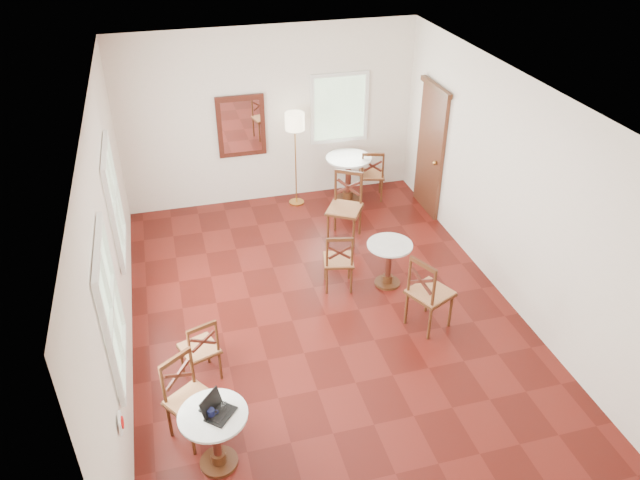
# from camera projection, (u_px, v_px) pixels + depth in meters

# --- Properties ---
(ground) EXTENTS (7.00, 7.00, 0.00)m
(ground) POSITION_uv_depth(u_px,v_px,m) (326.00, 315.00, 8.16)
(ground) COLOR #56130E
(ground) RESTS_ON ground
(room_shell) EXTENTS (5.02, 7.02, 3.01)m
(room_shell) POSITION_uv_depth(u_px,v_px,m) (316.00, 179.00, 7.37)
(room_shell) COLOR white
(room_shell) RESTS_ON ground
(cafe_table_near) EXTENTS (0.67, 0.67, 0.71)m
(cafe_table_near) POSITION_uv_depth(u_px,v_px,m) (215.00, 433.00, 5.93)
(cafe_table_near) COLOR #4B2712
(cafe_table_near) RESTS_ON ground
(cafe_table_mid) EXTENTS (0.63, 0.63, 0.67)m
(cafe_table_mid) POSITION_uv_depth(u_px,v_px,m) (389.00, 260.00, 8.54)
(cafe_table_mid) COLOR #4B2712
(cafe_table_mid) RESTS_ON ground
(cafe_table_back) EXTENTS (0.79, 0.79, 0.83)m
(cafe_table_back) POSITION_uv_depth(u_px,v_px,m) (348.00, 174.00, 10.62)
(cafe_table_back) COLOR #4B2712
(cafe_table_back) RESTS_ON ground
(chair_near_a) EXTENTS (0.51, 0.51, 0.87)m
(chair_near_a) POSITION_uv_depth(u_px,v_px,m) (200.00, 349.00, 6.95)
(chair_near_a) COLOR #4B2712
(chair_near_a) RESTS_ON ground
(chair_near_b) EXTENTS (0.63, 0.63, 0.98)m
(chair_near_b) POSITION_uv_depth(u_px,v_px,m) (190.00, 400.00, 6.23)
(chair_near_b) COLOR #4B2712
(chair_near_b) RESTS_ON ground
(chair_mid_a) EXTENTS (0.49, 0.49, 0.90)m
(chair_mid_a) POSITION_uv_depth(u_px,v_px,m) (339.00, 260.00, 8.46)
(chair_mid_a) COLOR #4B2712
(chair_mid_a) RESTS_ON ground
(chair_mid_b) EXTENTS (0.64, 0.64, 1.05)m
(chair_mid_b) POSITION_uv_depth(u_px,v_px,m) (429.00, 293.00, 7.70)
(chair_mid_b) COLOR #4B2712
(chair_mid_b) RESTS_ON ground
(chair_back_a) EXTENTS (0.53, 0.53, 0.93)m
(chair_back_a) POSITION_uv_depth(u_px,v_px,m) (372.00, 174.00, 10.73)
(chair_back_a) COLOR #4B2712
(chair_back_a) RESTS_ON ground
(chair_back_b) EXTENTS (0.70, 0.70, 1.10)m
(chair_back_b) POSITION_uv_depth(u_px,v_px,m) (345.00, 208.00, 9.54)
(chair_back_b) COLOR #4B2712
(chair_back_b) RESTS_ON ground
(floor_lamp) EXTENTS (0.32, 0.32, 1.66)m
(floor_lamp) POSITION_uv_depth(u_px,v_px,m) (295.00, 128.00, 10.07)
(floor_lamp) COLOR #BF8C3F
(floor_lamp) RESTS_ON ground
(laptop) EXTENTS (0.36, 0.37, 0.20)m
(laptop) POSITION_uv_depth(u_px,v_px,m) (217.00, 409.00, 5.77)
(laptop) COLOR black
(laptop) RESTS_ON cafe_table_near
(mouse) EXTENTS (0.10, 0.07, 0.04)m
(mouse) POSITION_uv_depth(u_px,v_px,m) (203.00, 410.00, 5.81)
(mouse) COLOR black
(mouse) RESTS_ON cafe_table_near
(navy_mug) EXTENTS (0.11, 0.07, 0.09)m
(navy_mug) POSITION_uv_depth(u_px,v_px,m) (211.00, 413.00, 5.74)
(navy_mug) COLOR #101335
(navy_mug) RESTS_ON cafe_table_near
(water_glass) EXTENTS (0.06, 0.06, 0.10)m
(water_glass) POSITION_uv_depth(u_px,v_px,m) (224.00, 406.00, 5.80)
(water_glass) COLOR white
(water_glass) RESTS_ON cafe_table_near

